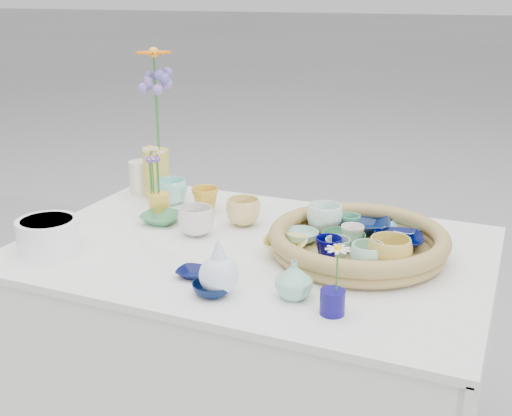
% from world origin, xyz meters
% --- Properties ---
extents(wicker_tray, '(0.47, 0.47, 0.08)m').
position_xyz_m(wicker_tray, '(0.28, 0.05, 0.80)').
color(wicker_tray, olive).
rests_on(wicker_tray, display_table).
extents(tray_ceramic_0, '(0.19, 0.19, 0.04)m').
position_xyz_m(tray_ceramic_0, '(0.26, 0.19, 0.80)').
color(tray_ceramic_0, '#0A1C49').
rests_on(tray_ceramic_0, wicker_tray).
extents(tray_ceramic_1, '(0.16, 0.16, 0.03)m').
position_xyz_m(tray_ceramic_1, '(0.37, 0.11, 0.80)').
color(tray_ceramic_1, '#000434').
rests_on(tray_ceramic_1, wicker_tray).
extents(tray_ceramic_2, '(0.12, 0.12, 0.08)m').
position_xyz_m(tray_ceramic_2, '(0.38, -0.05, 0.82)').
color(tray_ceramic_2, gold).
rests_on(tray_ceramic_2, wicker_tray).
extents(tray_ceramic_3, '(0.15, 0.15, 0.04)m').
position_xyz_m(tray_ceramic_3, '(0.24, 0.05, 0.80)').
color(tray_ceramic_3, '#3D8254').
rests_on(tray_ceramic_3, wicker_tray).
extents(tray_ceramic_4, '(0.07, 0.07, 0.06)m').
position_xyz_m(tray_ceramic_4, '(0.25, -0.05, 0.81)').
color(tray_ceramic_4, '#8AAB97').
rests_on(tray_ceramic_4, wicker_tray).
extents(tray_ceramic_5, '(0.11, 0.11, 0.03)m').
position_xyz_m(tray_ceramic_5, '(0.12, 0.04, 0.80)').
color(tray_ceramic_5, '#97D1C4').
rests_on(tray_ceramic_5, wicker_tray).
extents(tray_ceramic_6, '(0.12, 0.12, 0.08)m').
position_xyz_m(tray_ceramic_6, '(0.16, 0.14, 0.82)').
color(tray_ceramic_6, white).
rests_on(tray_ceramic_6, wicker_tray).
extents(tray_ceramic_7, '(0.06, 0.06, 0.06)m').
position_xyz_m(tray_ceramic_7, '(0.26, 0.06, 0.81)').
color(tray_ceramic_7, silver).
rests_on(tray_ceramic_7, wicker_tray).
extents(tray_ceramic_8, '(0.12, 0.12, 0.02)m').
position_xyz_m(tray_ceramic_8, '(0.37, 0.21, 0.80)').
color(tray_ceramic_8, '#8FD4F7').
rests_on(tray_ceramic_8, wicker_tray).
extents(tray_ceramic_9, '(0.09, 0.09, 0.06)m').
position_xyz_m(tray_ceramic_9, '(0.23, -0.06, 0.81)').
color(tray_ceramic_9, '#010048').
rests_on(tray_ceramic_9, wicker_tray).
extents(tray_ceramic_10, '(0.14, 0.14, 0.03)m').
position_xyz_m(tray_ceramic_10, '(0.10, -0.03, 0.80)').
color(tray_ceramic_10, '#DEC760').
rests_on(tray_ceramic_10, wicker_tray).
extents(tray_ceramic_11, '(0.10, 0.10, 0.07)m').
position_xyz_m(tray_ceramic_11, '(0.33, -0.07, 0.82)').
color(tray_ceramic_11, '#AFEFDB').
rests_on(tray_ceramic_11, wicker_tray).
extents(tray_ceramic_12, '(0.07, 0.07, 0.05)m').
position_xyz_m(tray_ceramic_12, '(0.23, 0.16, 0.81)').
color(tray_ceramic_12, '#428B69').
rests_on(tray_ceramic_12, wicker_tray).
extents(loose_ceramic_0, '(0.10, 0.10, 0.08)m').
position_xyz_m(loose_ceramic_0, '(-0.25, 0.21, 0.80)').
color(loose_ceramic_0, gold).
rests_on(loose_ceramic_0, display_table).
extents(loose_ceramic_1, '(0.13, 0.13, 0.08)m').
position_xyz_m(loose_ceramic_1, '(-0.10, 0.15, 0.81)').
color(loose_ceramic_1, '#DDC573').
rests_on(loose_ceramic_1, display_table).
extents(loose_ceramic_2, '(0.12, 0.12, 0.03)m').
position_xyz_m(loose_ceramic_2, '(-0.33, 0.06, 0.78)').
color(loose_ceramic_2, '#3F8852').
rests_on(loose_ceramic_2, display_table).
extents(loose_ceramic_3, '(0.12, 0.12, 0.08)m').
position_xyz_m(loose_ceramic_3, '(-0.19, 0.02, 0.81)').
color(loose_ceramic_3, silver).
rests_on(loose_ceramic_3, display_table).
extents(loose_ceramic_4, '(0.08, 0.08, 0.02)m').
position_xyz_m(loose_ceramic_4, '(-0.06, -0.24, 0.77)').
color(loose_ceramic_4, '#060E40').
rests_on(loose_ceramic_4, display_table).
extents(loose_ceramic_5, '(0.12, 0.12, 0.08)m').
position_xyz_m(loose_ceramic_5, '(-0.39, 0.24, 0.81)').
color(loose_ceramic_5, '#95E4D9').
rests_on(loose_ceramic_5, display_table).
extents(loose_ceramic_6, '(0.12, 0.12, 0.03)m').
position_xyz_m(loose_ceramic_6, '(0.03, -0.31, 0.78)').
color(loose_ceramic_6, '#061338').
rests_on(loose_ceramic_6, display_table).
extents(fluted_bowl, '(0.21, 0.21, 0.09)m').
position_xyz_m(fluted_bowl, '(-0.50, -0.24, 0.81)').
color(fluted_bowl, white).
rests_on(fluted_bowl, display_table).
extents(bud_vase_paleblue, '(0.11, 0.11, 0.14)m').
position_xyz_m(bud_vase_paleblue, '(0.04, -0.29, 0.84)').
color(bud_vase_paleblue, white).
rests_on(bud_vase_paleblue, display_table).
extents(bud_vase_seafoam, '(0.10, 0.10, 0.09)m').
position_xyz_m(bud_vase_seafoam, '(0.21, -0.25, 0.81)').
color(bud_vase_seafoam, '#87CBAC').
rests_on(bud_vase_seafoam, display_table).
extents(bud_vase_cobalt, '(0.07, 0.07, 0.06)m').
position_xyz_m(bud_vase_cobalt, '(0.31, -0.29, 0.79)').
color(bud_vase_cobalt, '#110A65').
rests_on(bud_vase_cobalt, display_table).
extents(single_daisy, '(0.06, 0.06, 0.12)m').
position_xyz_m(single_daisy, '(0.32, -0.28, 0.87)').
color(single_daisy, white).
rests_on(single_daisy, bud_vase_cobalt).
extents(tall_vase_yellow, '(0.10, 0.10, 0.16)m').
position_xyz_m(tall_vase_yellow, '(-0.48, 0.28, 0.85)').
color(tall_vase_yellow, gold).
rests_on(tall_vase_yellow, display_table).
extents(gerbera, '(0.14, 0.14, 0.34)m').
position_xyz_m(gerbera, '(-0.46, 0.28, 1.09)').
color(gerbera, orange).
rests_on(gerbera, tall_vase_yellow).
extents(hydrangea, '(0.11, 0.11, 0.30)m').
position_xyz_m(hydrangea, '(-0.47, 0.29, 1.04)').
color(hydrangea, '#6662BD').
rests_on(hydrangea, tall_vase_yellow).
extents(white_pitcher, '(0.14, 0.12, 0.11)m').
position_xyz_m(white_pitcher, '(-0.55, 0.30, 0.82)').
color(white_pitcher, silver).
rests_on(white_pitcher, display_table).
extents(daisy_cup, '(0.08, 0.08, 0.07)m').
position_xyz_m(daisy_cup, '(-0.37, 0.13, 0.80)').
color(daisy_cup, gold).
rests_on(daisy_cup, display_table).
extents(daisy_posy, '(0.09, 0.09, 0.14)m').
position_xyz_m(daisy_posy, '(-0.39, 0.13, 0.90)').
color(daisy_posy, silver).
rests_on(daisy_posy, daisy_cup).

